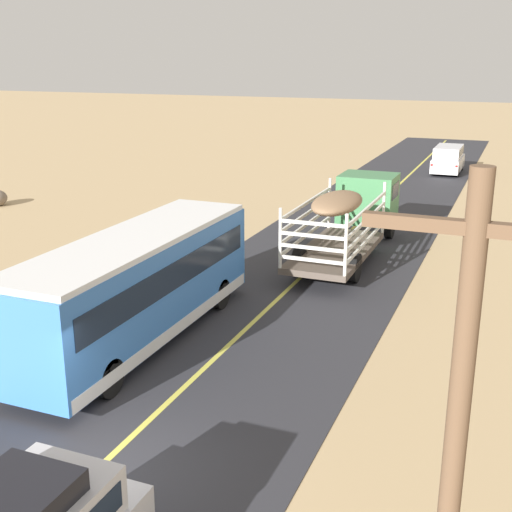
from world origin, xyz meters
TOP-DOWN VIEW (x-y plane):
  - ground_plane at (0.00, 0.00)m, footprint 240.00×240.00m
  - road_surface at (0.00, 0.00)m, footprint 8.00×120.00m
  - road_centre_line at (0.00, 0.00)m, footprint 0.16×117.60m
  - livestock_truck at (0.91, 17.72)m, footprint 2.53×9.70m
  - bus at (-2.61, 5.64)m, footprint 2.54×10.00m
  - car_far at (2.37, 39.20)m, footprint 1.90×4.62m
  - power_pole_near at (7.06, -3.43)m, footprint 2.20×0.24m

SIDE VIEW (x-z plane):
  - ground_plane at x=0.00m, z-range 0.00..0.00m
  - road_surface at x=0.00m, z-range 0.00..0.02m
  - road_centre_line at x=0.00m, z-range 0.02..0.02m
  - car_far at x=2.37m, z-range 0.12..2.05m
  - bus at x=-2.61m, z-range 0.14..3.35m
  - livestock_truck at x=0.91m, z-range 0.28..3.30m
  - power_pole_near at x=7.06m, z-range 0.28..7.43m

